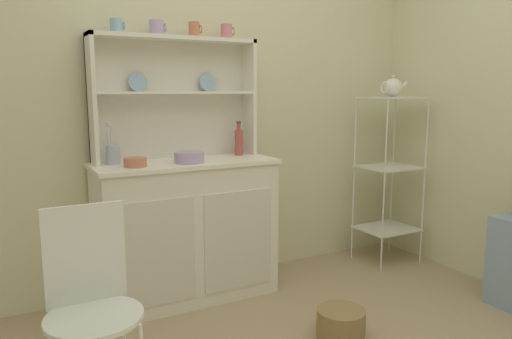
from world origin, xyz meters
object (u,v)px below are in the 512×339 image
floor_basket (341,323)px  bowl_mixing_large (135,162)px  utensil_jar (113,154)px  hutch_shelf_unit (174,89)px  porcelain_teapot (393,87)px  jam_bottle (239,142)px  hutch_cabinet (187,228)px  cup_sky_0 (116,26)px  wire_chair (91,294)px  bakers_rack (389,164)px

floor_basket → bowl_mixing_large: bowl_mixing_large is taller
floor_basket → utensil_jar: utensil_jar is taller
hutch_shelf_unit → porcelain_teapot: 1.58m
hutch_shelf_unit → jam_bottle: (0.40, -0.08, -0.34)m
hutch_cabinet → bowl_mixing_large: bearing=-167.0°
hutch_shelf_unit → utensil_jar: size_ratio=4.15×
hutch_shelf_unit → floor_basket: bearing=-63.1°
hutch_shelf_unit → floor_basket: size_ratio=4.01×
cup_sky_0 → jam_bottle: (0.75, -0.04, -0.69)m
porcelain_teapot → wire_chair: bearing=-160.4°
wire_chair → floor_basket: (1.24, 0.05, -0.44)m
bakers_rack → porcelain_teapot: size_ratio=5.54×
hutch_cabinet → jam_bottle: jam_bottle is taller
hutch_shelf_unit → cup_sky_0: cup_sky_0 is taller
floor_basket → bowl_mixing_large: (-0.84, 0.79, 0.81)m
bowl_mixing_large → jam_bottle: (0.72, 0.16, 0.06)m
porcelain_teapot → hutch_shelf_unit: bearing=170.5°
bakers_rack → bowl_mixing_large: 1.88m
wire_chair → porcelain_teapot: bearing=-7.8°
floor_basket → porcelain_teapot: porcelain_teapot is taller
hutch_cabinet → hutch_shelf_unit: (0.00, 0.16, 0.85)m
cup_sky_0 → porcelain_teapot: cup_sky_0 is taller
hutch_shelf_unit → floor_basket: 1.67m
jam_bottle → utensil_jar: size_ratio=0.90×
jam_bottle → porcelain_teapot: (1.15, -0.18, 0.35)m
cup_sky_0 → porcelain_teapot: bearing=-6.6°
bakers_rack → cup_sky_0: cup_sky_0 is taller
bowl_mixing_large → porcelain_teapot: 1.92m
wire_chair → floor_basket: size_ratio=3.34×
bowl_mixing_large → utensil_jar: (-0.09, 0.15, 0.03)m
porcelain_teapot → hutch_cabinet: bearing=176.5°
hutch_shelf_unit → cup_sky_0: (-0.34, -0.04, 0.35)m
wire_chair → bakers_rack: bearing=-7.8°
jam_bottle → hutch_cabinet: bearing=-167.9°
bakers_rack → utensil_jar: size_ratio=5.02×
wire_chair → jam_bottle: size_ratio=3.86×
floor_basket → bowl_mixing_large: bearing=136.8°
hutch_cabinet → wire_chair: (-0.72, -0.91, 0.08)m
hutch_cabinet → utensil_jar: (-0.40, 0.08, 0.48)m
bakers_rack → wire_chair: size_ratio=1.45×
floor_basket → porcelain_teapot: bearing=36.6°
wire_chair → porcelain_teapot: porcelain_teapot is taller
wire_chair → cup_sky_0: 1.57m
cup_sky_0 → jam_bottle: cup_sky_0 is taller
wire_chair → cup_sky_0: size_ratio=10.42×
floor_basket → utensil_jar: (-0.93, 0.94, 0.84)m
hutch_cabinet → cup_sky_0: size_ratio=13.39×
cup_sky_0 → utensil_jar: (-0.06, -0.04, -0.72)m
hutch_cabinet → bakers_rack: bearing=-3.5°
jam_bottle → wire_chair: bearing=-138.6°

